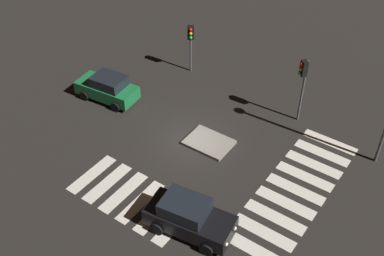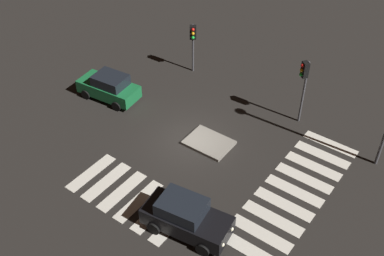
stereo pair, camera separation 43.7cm
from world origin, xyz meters
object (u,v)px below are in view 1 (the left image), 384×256
object	(u,v)px
traffic_island	(209,143)
car_green	(107,88)
traffic_light_north	(303,76)
traffic_light_west	(191,37)
car_black	(189,217)

from	to	relation	value
traffic_island	car_green	xyz separation A→B (m)	(-7.84, -0.10, 0.78)
traffic_light_north	traffic_light_west	xyz separation A→B (m)	(-8.48, 0.70, -0.49)
car_green	traffic_light_west	bearing A→B (deg)	-119.53
car_green	traffic_light_north	bearing A→B (deg)	-161.29
traffic_light_north	car_green	bearing A→B (deg)	-27.84
traffic_light_north	car_black	bearing A→B (deg)	34.87
traffic_island	car_green	bearing A→B (deg)	-179.29
car_green	car_black	distance (m)	11.94
car_black	traffic_light_north	xyz separation A→B (m)	(0.47, 10.74, 2.31)
car_green	traffic_light_west	xyz separation A→B (m)	(2.51, 5.77, 1.87)
traffic_island	traffic_light_north	bearing A→B (deg)	57.66
car_black	traffic_light_north	world-z (taller)	traffic_light_north
car_green	car_black	size ratio (longest dim) A/B	0.94
traffic_light_west	traffic_light_north	bearing A→B (deg)	49.30
traffic_light_north	traffic_light_west	distance (m)	8.52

